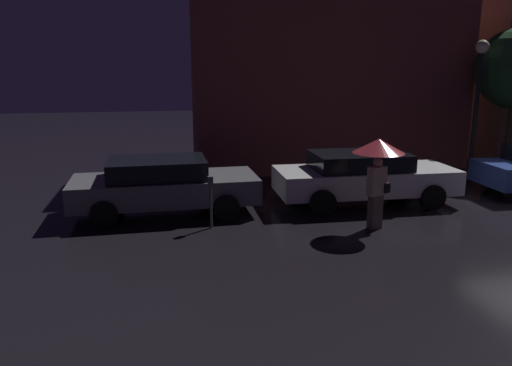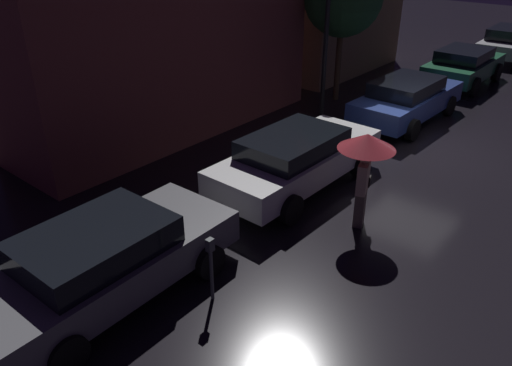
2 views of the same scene
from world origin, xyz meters
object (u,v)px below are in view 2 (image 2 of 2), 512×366
parked_car_blue (407,99)px  parking_meter (211,263)px  parked_car_green (464,65)px  pedestrian_with_umbrella (366,152)px  parked_car_grey (106,260)px  street_lamp_near (327,20)px  parked_car_silver (509,41)px  parked_car_white (296,158)px

parked_car_blue → parking_meter: (-9.97, -1.25, 0.01)m
parked_car_green → pedestrian_with_umbrella: size_ratio=2.05×
parked_car_grey → street_lamp_near: size_ratio=1.04×
parked_car_green → pedestrian_with_umbrella: bearing=-169.8°
parked_car_grey → parked_car_green: parked_car_green is taller
parked_car_blue → pedestrian_with_umbrella: pedestrian_with_umbrella is taller
parking_meter → pedestrian_with_umbrella: bearing=-11.2°
pedestrian_with_umbrella → parking_meter: (-3.61, 0.71, -0.91)m
parked_car_silver → pedestrian_with_umbrella: bearing=-174.9°
pedestrian_with_umbrella → street_lamp_near: size_ratio=0.47×
street_lamp_near → parked_car_blue: bearing=-64.2°
parked_car_silver → parking_meter: 20.83m
parked_car_grey → parked_car_silver: bearing=-1.5°
parked_car_blue → parking_meter: bearing=-171.4°
parked_car_white → parked_car_grey: bearing=179.9°
parked_car_silver → parked_car_blue: bearing=178.7°
pedestrian_with_umbrella → parked_car_blue: bearing=178.5°
parked_car_grey → parked_car_blue: bearing=-2.0°
pedestrian_with_umbrella → parking_meter: bearing=-29.8°
parked_car_white → parked_car_blue: bearing=0.3°
parked_car_silver → street_lamp_near: 12.40m
parked_car_green → parked_car_silver: size_ratio=0.90×
parked_car_grey → parked_car_blue: 11.00m
parked_car_green → parked_car_silver: bearing=-0.5°
parked_car_white → parking_meter: size_ratio=3.93×
parked_car_green → street_lamp_near: bearing=160.5°
parked_car_green → pedestrian_with_umbrella: (-11.58, -2.06, 0.91)m
parked_car_grey → parked_car_green: 16.22m
parked_car_green → street_lamp_near: size_ratio=0.96×
parked_car_blue → parked_car_silver: parked_car_silver is taller
parked_car_white → street_lamp_near: size_ratio=1.08×
parked_car_grey → parking_meter: bearing=-54.8°
street_lamp_near → parked_car_grey: bearing=-167.3°
parked_car_grey → parked_car_white: bearing=-2.3°
parked_car_grey → parking_meter: (1.03, -1.39, 0.02)m
parked_car_white → parked_car_silver: size_ratio=1.02×
parked_car_white → pedestrian_with_umbrella: size_ratio=2.31×
parked_car_white → pedestrian_with_umbrella: (-0.55, -2.02, 0.92)m
parking_meter → parked_car_silver: bearing=3.5°
parked_car_blue → parked_car_silver: bearing=1.7°
parked_car_white → parked_car_green: size_ratio=1.13×
parked_car_blue → pedestrian_with_umbrella: 6.72m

